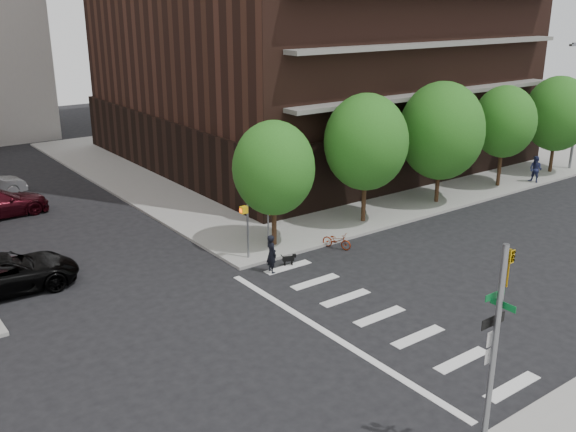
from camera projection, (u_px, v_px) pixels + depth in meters
The scene contains 15 objects.
ground at pixel (320, 339), 23.26m from camera, with size 120.00×120.00×0.00m, color black.
sidewalk_ne at pixel (332, 149), 52.70m from camera, with size 39.00×33.00×0.15m, color gray.
crosswalk at pixel (365, 322), 24.51m from camera, with size 3.85×13.00×0.01m.
tree_a at pixel (274, 168), 30.70m from camera, with size 4.00×4.00×5.90m.
tree_b at pixel (366, 142), 33.92m from camera, with size 4.50×4.50×6.65m.
tree_c at pixel (442, 131), 37.34m from camera, with size 5.00×5.00×6.80m.
tree_d at pixel (504, 122), 40.76m from camera, with size 4.00×4.00×6.20m.
tree_e at pixel (557, 114), 44.17m from camera, with size 4.50×4.50×6.35m.
traffic_signal at pixel (492, 369), 16.43m from camera, with size 0.90×0.75×6.00m.
pedestrian_signal at pixel (252, 221), 30.01m from camera, with size 2.18×0.67×2.60m.
parked_car_black at pixel (6, 274), 26.85m from camera, with size 5.82×2.69×1.62m, color black.
scooter at pixel (337, 241), 31.68m from camera, with size 0.54×1.54×0.81m, color #93280A.
dog_walker at pixel (271, 254), 28.72m from camera, with size 0.43×0.65×1.79m, color black.
dog at pixel (289, 259), 29.66m from camera, with size 0.63×0.38×0.53m.
pedestrian_far at pixel (536, 169), 42.50m from camera, with size 0.67×0.86×1.77m, color #21274E.
Camera 1 is at (-13.20, -15.87, 11.68)m, focal length 40.00 mm.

